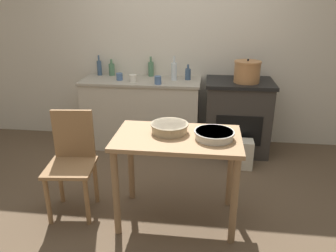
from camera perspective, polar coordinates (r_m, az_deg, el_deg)
name	(u,v)px	position (r m, az deg, el deg)	size (l,w,h in m)	color
ground_plane	(161,200)	(3.23, -1.15, -12.77)	(14.00, 14.00, 0.00)	brown
wall_back	(178,44)	(4.29, 1.81, 14.06)	(8.00, 0.07, 2.55)	beige
counter_cabinet	(142,113)	(4.24, -4.54, 2.30)	(1.47, 0.59, 0.88)	beige
stove	(237,116)	(4.15, 11.95, 1.68)	(0.80, 0.63, 0.90)	#38332D
work_table	(177,151)	(2.68, 1.65, -4.41)	(1.02, 0.61, 0.78)	#A87F56
chair	(72,160)	(3.01, -16.36, -5.65)	(0.44, 0.44, 0.91)	#997047
flour_sack	(241,154)	(3.82, 12.60, -4.77)	(0.26, 0.18, 0.33)	beige
stock_pot	(247,72)	(3.94, 13.61, 9.18)	(0.31, 0.31, 0.27)	#B77A47
mixing_bowl_large	(170,127)	(2.68, 0.27, -0.23)	(0.31, 0.31, 0.08)	tan
mixing_bowl_small	(214,134)	(2.59, 8.05, -1.44)	(0.31, 0.31, 0.06)	silver
bottle_far_left	(174,71)	(4.06, 1.07, 9.57)	(0.07, 0.07, 0.29)	silver
bottle_left	(112,69)	(4.39, -9.77, 9.74)	(0.08, 0.08, 0.21)	#517F5B
bottle_mid_left	(151,69)	(4.29, -2.99, 9.94)	(0.07, 0.07, 0.25)	#517F5B
bottle_center_left	(99,67)	(4.44, -11.86, 9.94)	(0.06, 0.06, 0.26)	#3D5675
bottle_center	(188,74)	(4.10, 3.49, 9.06)	(0.07, 0.07, 0.19)	#3D5675
cup_center_right	(158,80)	(3.87, -1.77, 7.99)	(0.08, 0.08, 0.09)	#4C6B99
cup_mid_right	(133,78)	(4.01, -6.15, 8.27)	(0.09, 0.09, 0.09)	silver
cup_right	(119,77)	(4.11, -8.45, 8.50)	(0.08, 0.08, 0.09)	#4C6B99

